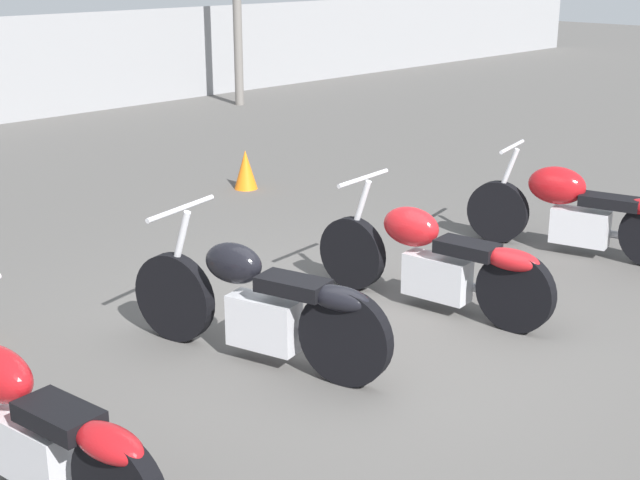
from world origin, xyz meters
name	(u,v)px	position (x,y,z in m)	size (l,w,h in m)	color
ground_plane	(367,339)	(0.00, 0.00, 0.00)	(60.00, 60.00, 0.00)	#514F4C
motorcycle_slot_0	(27,424)	(-2.66, -0.04, 0.40)	(0.73, 2.08, 0.96)	black
motorcycle_slot_1	(261,305)	(-0.78, 0.27, 0.42)	(0.79, 2.01, 1.02)	black
motorcycle_slot_2	(435,260)	(0.80, 0.02, 0.41)	(0.66, 2.07, 0.97)	black
motorcycle_slot_3	(577,210)	(2.80, -0.09, 0.43)	(0.75, 2.01, 0.96)	black
traffic_cone_near	(246,170)	(2.27, 3.92, 0.23)	(0.28, 0.28, 0.47)	orange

